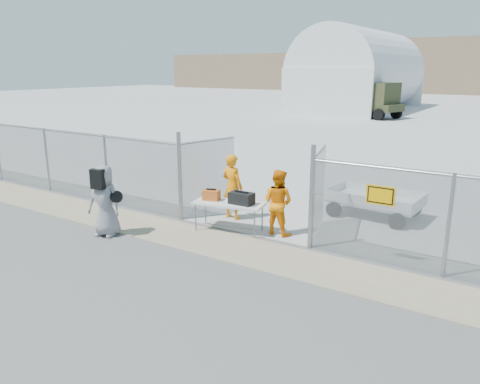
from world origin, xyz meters
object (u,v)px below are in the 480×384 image
Objects in this scene: security_worker_left at (232,187)px; security_worker_right at (278,202)px; folding_table at (229,217)px; utility_trailer at (374,203)px; visitor at (105,201)px.

security_worker_right is (1.69, -0.42, -0.08)m from security_worker_left.
folding_table is at bearing 26.78° from security_worker_right.
utility_trailer is (1.65, 2.81, -0.45)m from security_worker_right.
visitor reaches higher than security_worker_right.
folding_table is at bearing 125.38° from security_worker_left.
folding_table is 4.37m from utility_trailer.
security_worker_right is (1.18, 0.51, 0.46)m from folding_table.
security_worker_left reaches higher than folding_table.
security_worker_left is at bearing 42.76° from visitor.
visitor is at bearing -153.39° from folding_table.
folding_table is at bearing -126.83° from utility_trailer.
security_worker_right reaches higher than utility_trailer.
security_worker_right reaches higher than folding_table.
folding_table is 1.00× the size of visitor.
folding_table is 1.37m from security_worker_right.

